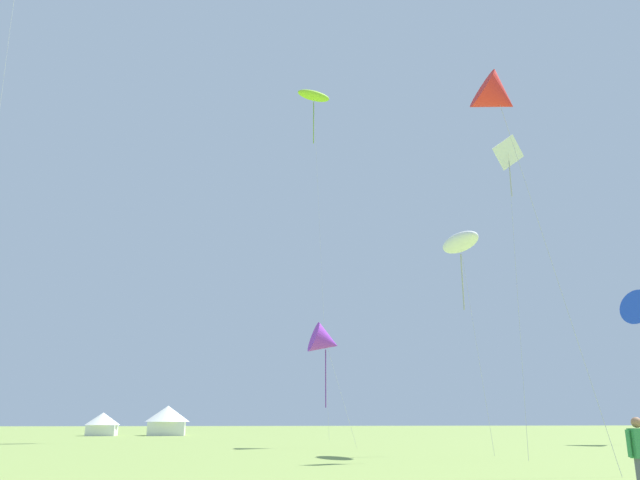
{
  "coord_description": "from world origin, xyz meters",
  "views": [
    {
      "loc": [
        -6.0,
        -4.58,
        1.66
      ],
      "look_at": [
        0.0,
        32.0,
        12.3
      ],
      "focal_mm": 35.36,
      "sensor_mm": 36.0,
      "label": 1
    }
  ],
  "objects_px": {
    "kite_lime_parafoil": "(314,96)",
    "festival_tent_center": "(167,419)",
    "kite_white_diamond": "(508,158)",
    "kite_red_delta": "(498,98)",
    "kite_white_parafoil": "(460,243)",
    "kite_purple_delta": "(326,341)",
    "festival_tent_right": "(103,423)"
  },
  "relations": [
    {
      "from": "kite_lime_parafoil",
      "to": "festival_tent_center",
      "type": "xyz_separation_m",
      "value": [
        -14.0,
        18.93,
        -32.25
      ]
    },
    {
      "from": "kite_white_diamond",
      "to": "kite_red_delta",
      "type": "height_order",
      "value": "kite_white_diamond"
    },
    {
      "from": "kite_white_parafoil",
      "to": "festival_tent_center",
      "type": "bearing_deg",
      "value": 112.3
    },
    {
      "from": "kite_purple_delta",
      "to": "kite_white_diamond",
      "type": "distance_m",
      "value": 17.29
    },
    {
      "from": "kite_white_parafoil",
      "to": "festival_tent_right",
      "type": "distance_m",
      "value": 52.49
    },
    {
      "from": "kite_white_parafoil",
      "to": "kite_lime_parafoil",
      "type": "distance_m",
      "value": 34.8
    },
    {
      "from": "kite_purple_delta",
      "to": "kite_red_delta",
      "type": "relative_size",
      "value": 0.54
    },
    {
      "from": "kite_red_delta",
      "to": "kite_purple_delta",
      "type": "bearing_deg",
      "value": 98.85
    },
    {
      "from": "kite_purple_delta",
      "to": "kite_red_delta",
      "type": "xyz_separation_m",
      "value": [
        3.27,
        -21.01,
        7.14
      ]
    },
    {
      "from": "kite_lime_parafoil",
      "to": "kite_white_parafoil",
      "type": "bearing_deg",
      "value": -80.41
    },
    {
      "from": "kite_white_diamond",
      "to": "festival_tent_center",
      "type": "bearing_deg",
      "value": 112.32
    },
    {
      "from": "kite_lime_parafoil",
      "to": "kite_red_delta",
      "type": "bearing_deg",
      "value": -87.45
    },
    {
      "from": "kite_white_parafoil",
      "to": "kite_lime_parafoil",
      "type": "bearing_deg",
      "value": 99.59
    },
    {
      "from": "kite_red_delta",
      "to": "festival_tent_right",
      "type": "xyz_separation_m",
      "value": [
        -22.79,
        56.16,
        -12.5
      ]
    },
    {
      "from": "kite_lime_parafoil",
      "to": "festival_tent_right",
      "type": "xyz_separation_m",
      "value": [
        -21.13,
        18.93,
        -32.68
      ]
    },
    {
      "from": "kite_white_diamond",
      "to": "festival_tent_right",
      "type": "height_order",
      "value": "kite_white_diamond"
    },
    {
      "from": "kite_white_diamond",
      "to": "kite_lime_parafoil",
      "type": "distance_m",
      "value": 35.65
    },
    {
      "from": "kite_white_parafoil",
      "to": "kite_white_diamond",
      "type": "distance_m",
      "value": 5.38
    },
    {
      "from": "kite_white_diamond",
      "to": "festival_tent_right",
      "type": "bearing_deg",
      "value": 119.15
    },
    {
      "from": "kite_white_diamond",
      "to": "festival_tent_right",
      "type": "relative_size",
      "value": 4.16
    },
    {
      "from": "kite_purple_delta",
      "to": "kite_red_delta",
      "type": "height_order",
      "value": "kite_red_delta"
    },
    {
      "from": "kite_white_diamond",
      "to": "kite_lime_parafoil",
      "type": "bearing_deg",
      "value": 101.26
    },
    {
      "from": "kite_lime_parafoil",
      "to": "kite_red_delta",
      "type": "height_order",
      "value": "kite_lime_parafoil"
    },
    {
      "from": "kite_lime_parafoil",
      "to": "festival_tent_center",
      "type": "bearing_deg",
      "value": 126.49
    },
    {
      "from": "kite_white_diamond",
      "to": "kite_purple_delta",
      "type": "bearing_deg",
      "value": 119.43
    },
    {
      "from": "kite_white_parafoil",
      "to": "kite_lime_parafoil",
      "type": "relative_size",
      "value": 0.34
    },
    {
      "from": "kite_white_parafoil",
      "to": "kite_white_diamond",
      "type": "relative_size",
      "value": 0.73
    },
    {
      "from": "kite_white_diamond",
      "to": "kite_red_delta",
      "type": "xyz_separation_m",
      "value": [
        -4.22,
        -7.74,
        -1.03
      ]
    },
    {
      "from": "kite_white_parafoil",
      "to": "festival_tent_center",
      "type": "xyz_separation_m",
      "value": [
        -18.38,
        44.81,
        -9.41
      ]
    },
    {
      "from": "festival_tent_right",
      "to": "kite_red_delta",
      "type": "bearing_deg",
      "value": -67.91
    },
    {
      "from": "kite_lime_parafoil",
      "to": "festival_tent_center",
      "type": "distance_m",
      "value": 39.93
    },
    {
      "from": "kite_red_delta",
      "to": "festival_tent_center",
      "type": "height_order",
      "value": "kite_red_delta"
    }
  ]
}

